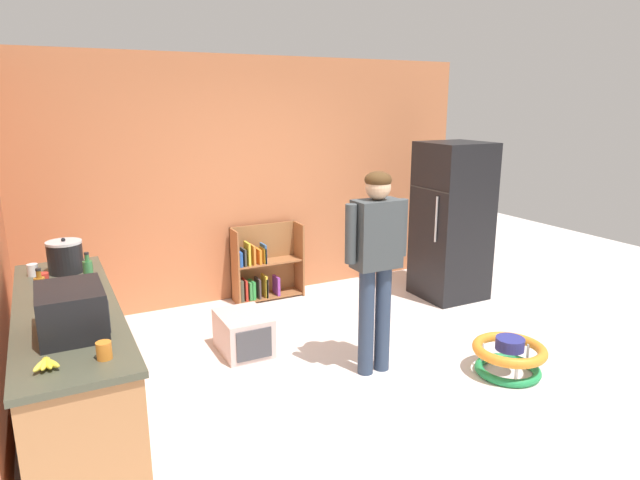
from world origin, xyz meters
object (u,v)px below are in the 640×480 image
at_px(red_cup, 43,279).
at_px(blue_cup, 76,285).
at_px(standing_person, 376,254).
at_px(crock_pot, 65,257).
at_px(yellow_cup, 61,303).
at_px(pet_carrier, 244,333).
at_px(banana_bunch, 46,364).
at_px(orange_cup, 104,351).
at_px(microwave, 72,311).
at_px(white_cup, 33,270).
at_px(baby_walker, 509,356).
at_px(amber_bottle, 41,289).
at_px(green_glass_bottle, 88,272).
at_px(bookshelf, 262,268).
at_px(kitchen_counter, 73,367).
at_px(refrigerator, 452,221).

bearing_deg(red_cup, blue_cup, -50.77).
distance_m(standing_person, red_cup, 2.52).
distance_m(crock_pot, yellow_cup, 0.88).
distance_m(pet_carrier, banana_bunch, 2.31).
distance_m(pet_carrier, yellow_cup, 1.77).
xyz_separation_m(crock_pot, orange_cup, (0.09, -1.74, -0.08)).
xyz_separation_m(microwave, yellow_cup, (-0.04, 0.44, -0.09)).
bearing_deg(pet_carrier, white_cup, 172.23).
distance_m(baby_walker, amber_bottle, 3.61).
height_order(pet_carrier, microwave, microwave).
bearing_deg(white_cup, red_cup, -76.88).
distance_m(standing_person, green_glass_bottle, 2.19).
bearing_deg(red_cup, pet_carrier, 2.58).
bearing_deg(banana_bunch, standing_person, 15.58).
distance_m(bookshelf, standing_person, 2.20).
bearing_deg(white_cup, bookshelf, 24.07).
distance_m(bookshelf, banana_bunch, 3.60).
relative_size(banana_bunch, amber_bottle, 0.64).
height_order(standing_person, crock_pot, standing_person).
bearing_deg(microwave, banana_bunch, -110.53).
bearing_deg(white_cup, orange_cup, -79.53).
bearing_deg(standing_person, pet_carrier, 135.21).
relative_size(kitchen_counter, crock_pot, 8.43).
bearing_deg(orange_cup, kitchen_counter, 98.46).
xyz_separation_m(amber_bottle, green_glass_bottle, (0.32, 0.28, 0.00)).
xyz_separation_m(refrigerator, banana_bunch, (-4.20, -1.85, 0.04)).
distance_m(refrigerator, banana_bunch, 4.59).
bearing_deg(yellow_cup, microwave, -84.37).
xyz_separation_m(crock_pot, white_cup, (-0.24, 0.01, -0.08)).
bearing_deg(bookshelf, orange_cup, -125.18).
bearing_deg(microwave, standing_person, 6.53).
bearing_deg(yellow_cup, amber_bottle, 120.95).
height_order(refrigerator, red_cup, refrigerator).
relative_size(refrigerator, bookshelf, 2.09).
height_order(white_cup, red_cup, same).
relative_size(refrigerator, pet_carrier, 3.22).
xyz_separation_m(microwave, blue_cup, (0.07, 0.79, -0.09)).
relative_size(bookshelf, banana_bunch, 5.37).
bearing_deg(red_cup, baby_walker, -21.63).
bearing_deg(microwave, yellow_cup, 95.63).
relative_size(refrigerator, baby_walker, 2.95).
height_order(pet_carrier, orange_cup, orange_cup).
height_order(bookshelf, green_glass_bottle, green_glass_bottle).
bearing_deg(crock_pot, amber_bottle, -105.41).
relative_size(microwave, yellow_cup, 5.05).
height_order(crock_pot, amber_bottle, crock_pot).
distance_m(kitchen_counter, baby_walker, 3.36).
height_order(kitchen_counter, yellow_cup, yellow_cup).
distance_m(pet_carrier, amber_bottle, 1.83).
bearing_deg(yellow_cup, green_glass_bottle, 65.79).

